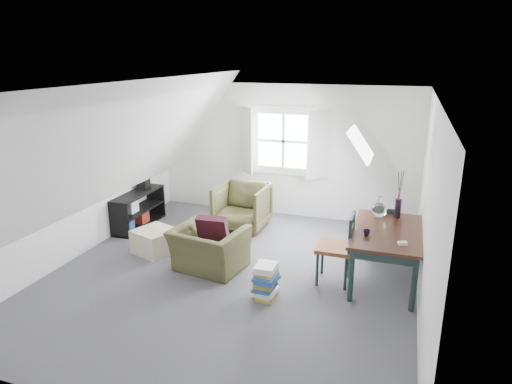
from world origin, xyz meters
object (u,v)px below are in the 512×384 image
(dining_table, at_px, (387,237))
(magazine_stack, at_px, (266,281))
(armchair_far, at_px, (242,228))
(media_shelf, at_px, (137,212))
(ottoman, at_px, (155,241))
(dining_chair_near, at_px, (338,247))
(dining_chair_far, at_px, (386,230))
(armchair_near, at_px, (210,269))

(dining_table, height_order, magazine_stack, dining_table)
(armchair_far, distance_m, media_shelf, 1.93)
(ottoman, bearing_deg, magazine_stack, -20.90)
(dining_chair_near, bearing_deg, dining_table, 111.01)
(armchair_far, distance_m, ottoman, 1.72)
(ottoman, relative_size, dining_chair_far, 0.67)
(dining_chair_far, bearing_deg, magazine_stack, 43.70)
(armchair_far, bearing_deg, dining_chair_far, -8.33)
(dining_table, height_order, dining_chair_far, dining_chair_far)
(ottoman, xyz_separation_m, magazine_stack, (2.08, -0.79, 0.04))
(dining_table, distance_m, media_shelf, 4.46)
(magazine_stack, bearing_deg, dining_chair_near, 41.63)
(dining_table, relative_size, media_shelf, 1.23)
(armchair_far, bearing_deg, media_shelf, -161.51)
(dining_table, bearing_deg, dining_chair_far, 91.20)
(armchair_near, height_order, dining_chair_near, dining_chair_near)
(dining_chair_far, height_order, media_shelf, dining_chair_far)
(dining_chair_far, height_order, dining_chair_near, dining_chair_near)
(ottoman, height_order, dining_chair_near, dining_chair_near)
(dining_chair_near, bearing_deg, media_shelf, -103.53)
(ottoman, distance_m, media_shelf, 1.25)
(armchair_near, height_order, media_shelf, media_shelf)
(dining_chair_far, bearing_deg, armchair_near, 19.14)
(armchair_far, xyz_separation_m, ottoman, (-0.94, -1.42, 0.19))
(armchair_near, xyz_separation_m, ottoman, (-1.06, 0.28, 0.19))
(armchair_far, relative_size, dining_chair_near, 0.89)
(armchair_far, xyz_separation_m, dining_table, (2.55, -1.29, 0.66))
(ottoman, distance_m, dining_table, 3.53)
(magazine_stack, bearing_deg, dining_chair_far, 51.99)
(ottoman, height_order, media_shelf, media_shelf)
(dining_chair_far, relative_size, magazine_stack, 1.87)
(magazine_stack, bearing_deg, armchair_far, 117.14)
(dining_chair_far, xyz_separation_m, media_shelf, (-4.35, -0.09, -0.15))
(armchair_near, distance_m, media_shelf, 2.28)
(media_shelf, bearing_deg, ottoman, -47.19)
(armchair_far, height_order, dining_chair_near, dining_chair_near)
(armchair_near, bearing_deg, media_shelf, -21.64)
(armchair_far, distance_m, dining_table, 2.93)
(armchair_far, relative_size, ottoman, 1.58)
(armchair_far, height_order, media_shelf, media_shelf)
(dining_chair_far, height_order, magazine_stack, dining_chair_far)
(armchair_near, xyz_separation_m, media_shelf, (-1.95, 1.16, 0.29))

